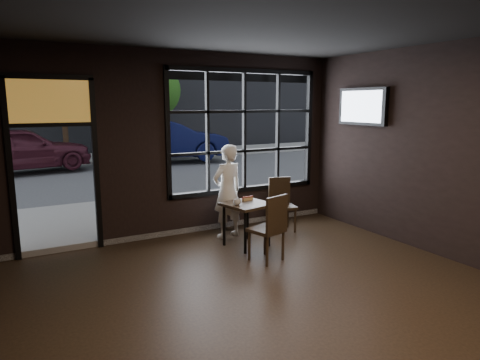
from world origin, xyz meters
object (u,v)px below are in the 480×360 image
man (227,191)px  cafe_table (247,224)px  chair_near (266,227)px  navy_car (165,140)px

man → cafe_table: bearing=83.1°
cafe_table → chair_near: 0.73m
cafe_table → chair_near: size_ratio=0.72×
chair_near → man: (0.02, 1.31, 0.31)m
cafe_table → navy_car: size_ratio=0.15×
chair_near → man: size_ratio=0.62×
cafe_table → man: 0.75m
cafe_table → navy_car: 10.31m
chair_near → navy_car: navy_car is taller
navy_car → man: bearing=175.0°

